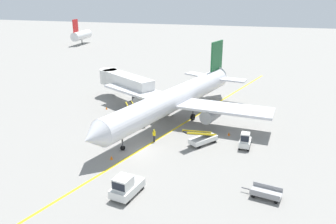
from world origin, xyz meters
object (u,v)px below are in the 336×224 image
Objects in this scene: safety_cone_nose_left at (106,108)px; belt_loader_forward_hold at (136,119)px; jet_bridge at (122,81)px; safety_cone_wingtip_left at (229,134)px; baggage_cart_loaded at (266,193)px; safety_cone_wingtip_right at (111,158)px; pushback_tug at (126,186)px; safety_cone_nose_right at (125,111)px; ground_crew_marshaller at (154,135)px; belt_loader_aft_hold at (202,138)px; airliner at (175,98)px; baggage_tug_near_wing at (245,141)px.

belt_loader_forward_hold is at bearing -34.44° from safety_cone_nose_left.
safety_cone_wingtip_left is (19.45, -10.44, -3.32)m from jet_bridge.
baggage_cart_loaded is at bearing -37.23° from safety_cone_nose_left.
jet_bridge is at bearing 108.59° from safety_cone_wingtip_right.
jet_bridge reaches higher than pushback_tug.
safety_cone_nose_left is at bearing 145.56° from belt_loader_forward_hold.
safety_cone_wingtip_left is (16.86, -4.63, 0.00)m from safety_cone_nose_right.
pushback_tug is 8.87× the size of safety_cone_wingtip_right.
safety_cone_nose_right is (-7.75, 9.13, -0.69)m from ground_crew_marshaller.
ground_crew_marshaller is at bearing -171.41° from belt_loader_aft_hold.
ground_crew_marshaller is (-1.03, 12.29, -0.08)m from pushback_tug.
baggage_cart_loaded is 8.73× the size of safety_cone_nose_left.
airliner is 2.86× the size of jet_bridge.
safety_cone_nose_left is at bearing 171.56° from airliner.
jet_bridge is 27.38× the size of safety_cone_wingtip_left.
pushback_tug is 14.16m from belt_loader_aft_hold.
airliner reaches higher than safety_cone_wingtip_right.
ground_crew_marshaller is 10.18m from safety_cone_wingtip_left.
baggage_cart_loaded is 17.50m from safety_cone_wingtip_right.
jet_bridge reaches higher than ground_crew_marshaller.
pushback_tug reaches higher than safety_cone_nose_right.
pushback_tug is 12.33m from ground_crew_marshaller.
safety_cone_nose_left is (-25.10, 19.07, -0.25)m from baggage_cart_loaded.
ground_crew_marshaller is at bearing -55.31° from jet_bridge.
jet_bridge is at bearing 124.69° from ground_crew_marshaller.
baggage_tug_near_wing is 5.62× the size of safety_cone_nose_right.
safety_cone_nose_left is (-0.89, -5.02, -3.32)m from jet_bridge.
safety_cone_nose_left is at bearing 116.55° from safety_cone_wingtip_right.
pushback_tug is 25.39m from safety_cone_nose_left.
safety_cone_wingtip_right is (7.90, -15.81, 0.00)m from safety_cone_nose_left.
safety_cone_wingtip_right is at bearing -119.53° from ground_crew_marshaller.
airliner is at bearing -6.66° from safety_cone_nose_right.
baggage_cart_loaded reaches higher than safety_cone_wingtip_right.
safety_cone_nose_right is 1.00× the size of safety_cone_wingtip_left.
jet_bridge is 3.14× the size of baggage_cart_loaded.
jet_bridge is 34.29m from baggage_cart_loaded.
ground_crew_marshaller is at bearing 60.47° from safety_cone_wingtip_right.
ground_crew_marshaller reaches higher than safety_cone_wingtip_left.
pushback_tug is 16.99m from baggage_tug_near_wing.
safety_cone_wingtip_left and safety_cone_wingtip_right have the same top height.
belt_loader_forward_hold is at bearing 165.63° from baggage_tug_near_wing.
jet_bridge reaches higher than belt_loader_forward_hold.
belt_loader_aft_hold is at bearing 127.59° from baggage_cart_loaded.
jet_bridge is 27.38× the size of safety_cone_wingtip_right.
baggage_cart_loaded reaches higher than safety_cone_nose_right.
safety_cone_wingtip_right is at bearing 169.29° from baggage_cart_loaded.
airliner reaches higher than belt_loader_aft_hold.
safety_cone_nose_left is (-12.27, 22.21, -0.77)m from pushback_tug.
airliner is 12.56m from safety_cone_nose_left.
safety_cone_wingtip_right is (-3.34, -5.89, -0.69)m from ground_crew_marshaller.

